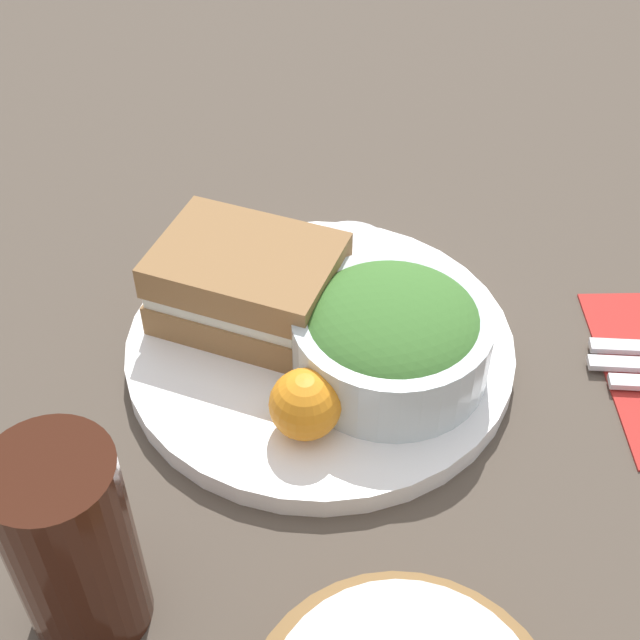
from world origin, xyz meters
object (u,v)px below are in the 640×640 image
at_px(salad_bowl, 392,335).
at_px(dressing_cup, 349,263).
at_px(drink_glass, 73,547).
at_px(plate, 320,348).
at_px(sandwich, 248,284).

distance_m(salad_bowl, dressing_cup, 0.10).
bearing_deg(salad_bowl, drink_glass, 43.51).
relative_size(salad_bowl, drink_glass, 1.01).
xyz_separation_m(dressing_cup, drink_glass, (0.16, 0.27, 0.03)).
bearing_deg(plate, salad_bowl, 149.10).
distance_m(sandwich, drink_glass, 0.25).
bearing_deg(plate, sandwich, -28.00).
bearing_deg(plate, drink_glass, 56.43).
relative_size(sandwich, dressing_cup, 2.48).
relative_size(plate, salad_bowl, 2.06).
xyz_separation_m(sandwich, salad_bowl, (-0.10, 0.06, 0.00)).
bearing_deg(salad_bowl, dressing_cup, -75.62).
distance_m(dressing_cup, drink_glass, 0.32).
distance_m(plate, salad_bowl, 0.07).
height_order(sandwich, dressing_cup, sandwich).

